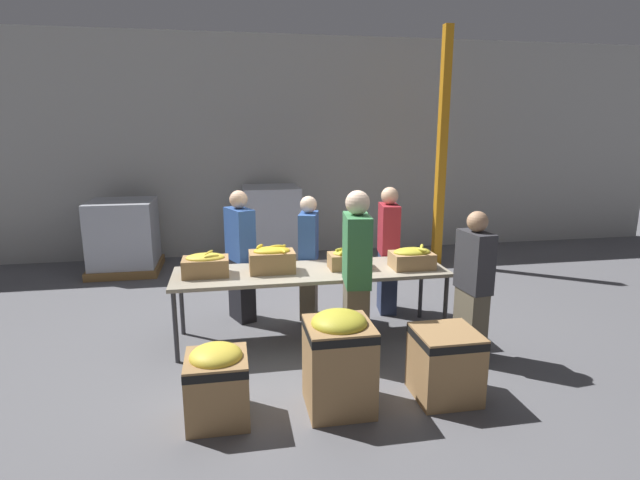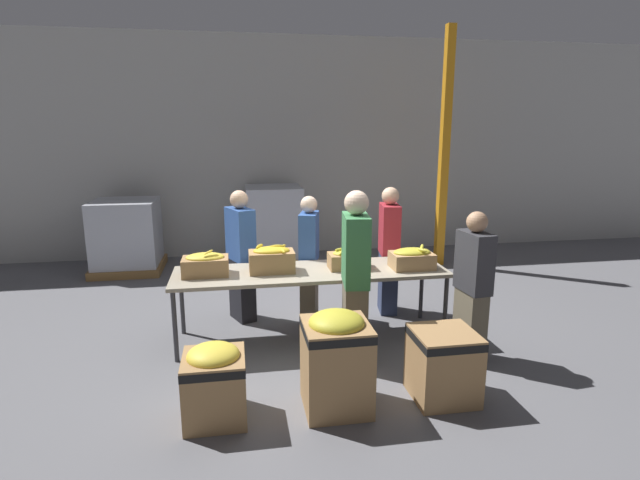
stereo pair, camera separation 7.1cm
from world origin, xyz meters
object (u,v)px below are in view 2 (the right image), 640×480
Objects in this scene: pallet_stack_1 at (274,225)px; banana_box_1 at (272,259)px; pallet_stack_0 at (127,237)px; banana_box_2 at (349,259)px; donation_bin_1 at (336,358)px; banana_box_3 at (412,258)px; volunteer_4 at (241,257)px; volunteer_1 at (472,288)px; volunteer_3 at (355,280)px; banana_box_0 at (205,264)px; volunteer_0 at (389,251)px; support_pillar at (444,150)px; volunteer_2 at (309,258)px; donation_bin_0 at (214,380)px; sorting_table at (311,274)px; donation_bin_2 at (443,362)px.

banana_box_1 is at bearing -94.83° from pallet_stack_1.
banana_box_1 is 0.37× the size of pallet_stack_1.
banana_box_1 is 3.92m from pallet_stack_0.
banana_box_2 is 0.51× the size of donation_bin_1.
banana_box_3 is at bearing -4.46° from banana_box_1.
banana_box_1 is 0.30× the size of volunteer_4.
volunteer_3 reaches higher than volunteer_1.
pallet_stack_1 reaches higher than banana_box_0.
volunteer_0 is 2.86m from support_pillar.
banana_box_2 is at bearing -0.20° from banana_box_0.
volunteer_1 is at bearing 23.85° from donation_bin_1.
volunteer_2 is (-1.48, 1.47, -0.01)m from volunteer_1.
volunteer_2 reaches higher than donation_bin_0.
donation_bin_1 is 0.74× the size of pallet_stack_0.
volunteer_1 is at bearing -44.05° from pallet_stack_0.
volunteer_1 is 2.77m from volunteer_4.
pallet_stack_0 is (-3.75, 2.58, -0.23)m from volunteer_0.
banana_box_2 is 3.71m from support_pillar.
volunteer_4 reaches higher than banana_box_1.
pallet_stack_0 is at bearing 44.33° from volunteer_3.
volunteer_4 is (-1.92, 0.82, -0.11)m from banana_box_3.
banana_box_3 is 0.30× the size of volunteer_2.
volunteer_4 is 2.81m from pallet_stack_1.
sorting_table is 6.15× the size of banana_box_1.
banana_box_2 is 1.40m from volunteer_4.
support_pillar is at bearing 57.29° from donation_bin_1.
banana_box_1 is at bearing -58.96° from volunteer_0.
banana_box_1 is at bearing 68.42° from donation_bin_0.
volunteer_2 is (-1.04, -0.01, -0.04)m from volunteer_0.
pallet_stack_1 is (-0.22, 2.79, -0.11)m from volunteer_2.
sorting_table is 0.78m from volunteer_3.
support_pillar is 2.95× the size of pallet_stack_1.
banana_box_0 reaches higher than sorting_table.
pallet_stack_0 reaches higher than banana_box_3.
volunteer_1 reaches higher than banana_box_3.
volunteer_0 is 0.41× the size of support_pillar.
volunteer_1 is at bearing 49.64° from donation_bin_2.
donation_bin_0 is at bearing -134.39° from banana_box_2.
donation_bin_0 is (-1.04, -1.50, -0.41)m from sorting_table.
banana_box_2 is 0.70m from volunteer_3.
volunteer_1 reaches higher than donation_bin_1.
volunteer_1 is 2.38× the size of donation_bin_0.
banana_box_0 is 0.78× the size of donation_bin_2.
sorting_table is 4.84× the size of donation_bin_2.
banana_box_3 is at bearing 10.79° from volunteer_0.
volunteer_4 is (0.39, 0.70, -0.12)m from banana_box_0.
volunteer_2 is at bearing 62.68° from donation_bin_0.
banana_box_1 is (0.72, 0.01, 0.02)m from banana_box_0.
donation_bin_0 is at bearing -111.58° from banana_box_1.
banana_box_0 is at bearing 72.32° from volunteer_3.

